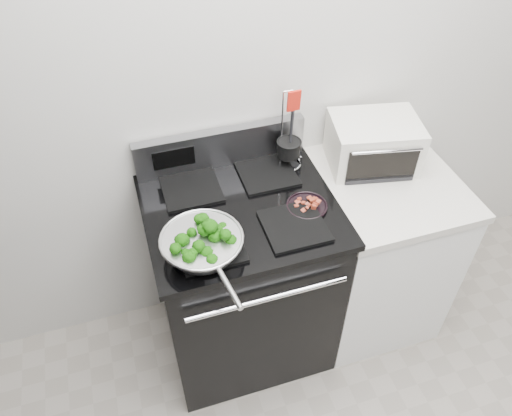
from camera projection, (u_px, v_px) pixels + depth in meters
name	position (u px, v px, depth m)	size (l,w,h in m)	color
back_wall	(285.00, 69.00, 2.07)	(4.00, 0.02, 2.70)	beige
gas_range	(243.00, 278.00, 2.37)	(0.79, 0.69, 1.13)	black
counter	(372.00, 249.00, 2.53)	(0.62, 0.68, 0.92)	white
skillet	(202.00, 244.00, 1.83)	(0.31, 0.49, 0.07)	silver
broccoli_pile	(202.00, 240.00, 1.82)	(0.24, 0.24, 0.08)	black
bacon_plate	(307.00, 204.00, 2.03)	(0.17, 0.17, 0.04)	black
utensil_holder	(289.00, 152.00, 2.20)	(0.12, 0.12, 0.38)	silver
toaster_oven	(373.00, 143.00, 2.23)	(0.43, 0.36, 0.22)	beige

